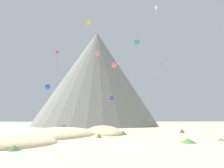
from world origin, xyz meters
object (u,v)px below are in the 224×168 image
(bush_near_right, at_px, (188,140))
(kite_violet_high, at_px, (161,64))
(bush_far_right, at_px, (123,133))
(kite_indigo_low, at_px, (112,98))
(bush_low_patch, at_px, (221,139))
(kite_yellow_high, at_px, (88,22))
(bush_ridge_crest, at_px, (99,135))
(kite_white_high, at_px, (156,9))
(kite_blue_mid, at_px, (48,87))
(kite_pink_mid, at_px, (98,53))
(bush_far_left, at_px, (14,148))
(kite_magenta_mid, at_px, (57,56))
(kite_gold_mid, at_px, (154,74))
(kite_teal_high, at_px, (137,42))
(kite_green_high, at_px, (80,67))
(bush_mid_center, at_px, (182,131))
(rock_massif, at_px, (97,81))
(kite_rainbow_mid, at_px, (114,65))

(bush_near_right, height_order, kite_violet_high, kite_violet_high)
(bush_far_right, xyz_separation_m, kite_indigo_low, (-1.78, 11.07, 8.91))
(bush_low_patch, height_order, kite_yellow_high, kite_yellow_high)
(bush_ridge_crest, distance_m, kite_white_high, 44.67)
(bush_ridge_crest, height_order, kite_blue_mid, kite_blue_mid)
(bush_far_right, distance_m, kite_pink_mid, 32.75)
(bush_far_right, bearing_deg, bush_low_patch, -39.91)
(bush_far_left, height_order, kite_magenta_mid, kite_magenta_mid)
(bush_ridge_crest, distance_m, kite_magenta_mid, 25.32)
(bush_low_patch, bearing_deg, bush_near_right, -159.91)
(bush_ridge_crest, height_order, kite_violet_high, kite_violet_high)
(kite_gold_mid, distance_m, kite_yellow_high, 41.13)
(bush_ridge_crest, xyz_separation_m, kite_teal_high, (11.86, 20.15, 27.43))
(bush_low_patch, bearing_deg, kite_teal_high, 107.56)
(bush_low_patch, height_order, bush_ridge_crest, bush_ridge_crest)
(bush_near_right, relative_size, kite_green_high, 2.27)
(kite_white_high, relative_size, kite_green_high, 2.97)
(bush_low_patch, bearing_deg, kite_yellow_high, 138.85)
(kite_white_high, bearing_deg, kite_violet_high, -97.12)
(bush_mid_center, xyz_separation_m, rock_massif, (-23.05, 56.69, 23.64))
(bush_low_patch, relative_size, bush_ridge_crest, 1.10)
(bush_low_patch, distance_m, kite_teal_high, 39.03)
(kite_pink_mid, bearing_deg, kite_yellow_high, -76.54)
(bush_near_right, distance_m, kite_green_high, 66.53)
(bush_ridge_crest, height_order, kite_rainbow_mid, kite_rainbow_mid)
(bush_mid_center, relative_size, kite_white_high, 0.45)
(kite_yellow_high, bearing_deg, bush_low_patch, -5.32)
(kite_gold_mid, height_order, kite_yellow_high, kite_yellow_high)
(rock_massif, height_order, kite_yellow_high, rock_massif)
(bush_low_patch, height_order, kite_pink_mid, kite_pink_mid)
(kite_violet_high, distance_m, kite_pink_mid, 36.12)
(rock_massif, height_order, kite_white_high, rock_massif)
(bush_low_patch, distance_m, kite_green_high, 67.17)
(bush_near_right, relative_size, kite_teal_high, 0.76)
(kite_indigo_low, bearing_deg, kite_blue_mid, 71.91)
(bush_near_right, bearing_deg, kite_teal_high, 93.22)
(bush_far_right, distance_m, kite_magenta_mid, 26.09)
(kite_white_high, bearing_deg, bush_far_right, 53.65)
(bush_ridge_crest, xyz_separation_m, kite_indigo_low, (3.57, 17.34, 8.94))
(kite_indigo_low, height_order, kite_pink_mid, kite_pink_mid)
(kite_gold_mid, bearing_deg, bush_mid_center, 51.95)
(kite_indigo_low, xyz_separation_m, kite_gold_mid, (20.33, 26.75, 13.66))
(kite_blue_mid, bearing_deg, bush_far_left, -84.16)
(kite_rainbow_mid, height_order, kite_blue_mid, kite_rainbow_mid)
(kite_pink_mid, bearing_deg, bush_far_left, -75.79)
(bush_far_left, bearing_deg, bush_low_patch, 15.30)
(bush_far_right, bearing_deg, kite_green_high, 109.30)
(kite_indigo_low, distance_m, kite_rainbow_mid, 11.67)
(kite_green_high, bearing_deg, kite_indigo_low, -114.49)
(bush_low_patch, bearing_deg, kite_green_high, 118.53)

